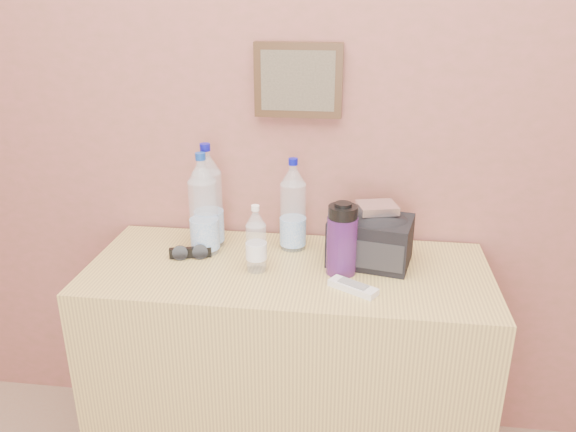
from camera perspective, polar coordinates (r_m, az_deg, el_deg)
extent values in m
plane|color=brown|center=(1.98, 1.75, 12.26)|extent=(4.00, 0.00, 4.00)
cube|color=#9F7B59|center=(2.08, -0.02, -15.47)|extent=(1.33, 0.55, 0.83)
cylinder|color=white|center=(1.94, -8.58, 0.60)|extent=(0.10, 0.10, 0.31)
cylinder|color=#103A98|center=(1.88, -8.90, 6.01)|extent=(0.03, 0.03, 0.02)
cylinder|color=silver|center=(1.99, -8.12, 1.43)|extent=(0.10, 0.10, 0.33)
cylinder|color=#0D0D94|center=(1.93, -8.43, 6.94)|extent=(0.04, 0.04, 0.02)
cylinder|color=silver|center=(1.95, 0.51, 0.63)|extent=(0.09, 0.09, 0.29)
cylinder|color=#080CA0|center=(1.89, 0.53, 5.55)|extent=(0.03, 0.03, 0.02)
cylinder|color=silver|center=(1.81, -3.26, -2.72)|extent=(0.06, 0.06, 0.19)
cylinder|color=white|center=(1.76, -3.34, 0.83)|extent=(0.03, 0.03, 0.02)
cylinder|color=#68288C|center=(1.80, 5.48, -2.99)|extent=(0.10, 0.10, 0.19)
cylinder|color=black|center=(1.75, 5.62, 0.58)|extent=(0.09, 0.09, 0.05)
cube|color=silver|center=(1.73, 6.62, -7.21)|extent=(0.16, 0.12, 0.02)
cube|color=silver|center=(1.86, 9.04, 0.84)|extent=(0.15, 0.13, 0.03)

